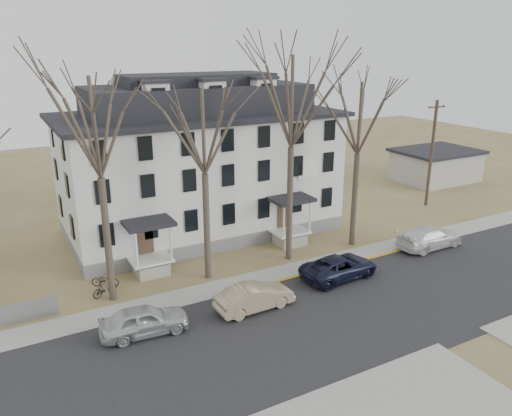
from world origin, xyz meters
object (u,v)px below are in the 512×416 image
tree_mid_left (203,126)px  car_tan (255,297)px  utility_pole_far (432,153)px  car_white (429,238)px  tree_far_left (95,121)px  bicycle_right (105,289)px  car_silver (144,321)px  car_navy (339,268)px  bicycle_left (105,280)px  boarding_house (200,164)px  tree_mid_right (360,113)px  tree_center (292,95)px

tree_mid_left → car_tan: size_ratio=2.83×
utility_pole_far → car_white: 11.31m
tree_far_left → bicycle_right: size_ratio=8.41×
car_tan → bicycle_right: 8.89m
tree_mid_left → bicycle_right: (-6.31, 0.55, -9.11)m
tree_far_left → utility_pole_far: size_ratio=1.44×
car_tan → car_silver: bearing=83.3°
car_tan → bicycle_right: bearing=49.5°
car_navy → bicycle_right: size_ratio=3.16×
tree_mid_left → bicycle_left: (-6.04, 1.75, -9.16)m
bicycle_left → car_white: bearing=-72.9°
bicycle_left → boarding_house: bearing=-25.0°
utility_pole_far → car_silver: utility_pole_far is taller
tree_far_left → car_navy: size_ratio=2.66×
tree_far_left → tree_mid_right: size_ratio=1.08×
boarding_house → car_navy: 13.72m
tree_far_left → car_white: size_ratio=2.58×
boarding_house → bicycle_left: size_ratio=12.49×
car_white → bicycle_right: size_ratio=3.27×
car_silver → bicycle_left: (-0.60, 6.23, -0.32)m
tree_center → tree_mid_left: bearing=180.0°
tree_mid_left → utility_pole_far: size_ratio=1.34×
bicycle_left → tree_center: bearing=-68.6°
boarding_house → car_white: bearing=-41.1°
car_tan → bicycle_right: (-6.99, 5.49, -0.25)m
boarding_house → car_navy: size_ratio=4.03×
bicycle_right → tree_mid_left: bearing=-117.0°
bicycle_left → utility_pole_far: bearing=-55.5°
tree_center → bicycle_left: 16.16m
tree_mid_right → car_tan: tree_mid_right is taller
bicycle_right → utility_pole_far: bearing=-105.1°
car_white → bicycle_right: car_white is taller
boarding_house → car_white: 17.85m
car_tan → tree_mid_right: bearing=-67.8°
car_silver → car_navy: 12.68m
utility_pole_far → car_navy: bearing=-153.2°
car_navy → bicycle_right: 14.30m
bicycle_right → car_white: bearing=-121.6°
bicycle_right → tree_far_left: bearing=-172.1°
tree_center → bicycle_left: (-12.04, 1.75, -10.65)m
car_silver → car_navy: size_ratio=0.87×
tree_far_left → bicycle_right: tree_far_left is taller
tree_center → car_navy: size_ratio=2.85×
car_tan → bicycle_left: car_tan is taller
bicycle_left → car_tan: bearing=-105.2°
boarding_house → car_navy: boarding_house is taller
boarding_house → car_silver: size_ratio=4.66×
tree_far_left → tree_center: bearing=0.0°
utility_pole_far → car_silver: bearing=-163.3°
car_white → bicycle_left: 22.57m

